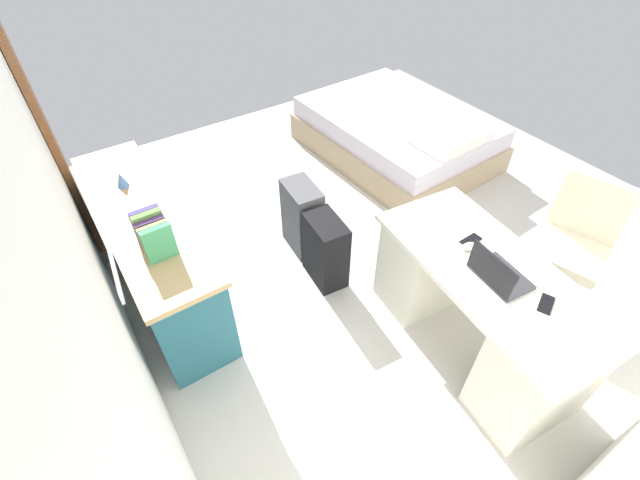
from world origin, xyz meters
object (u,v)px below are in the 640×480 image
object	(u,v)px
office_chair	(568,250)
bed	(397,134)
credenza	(153,252)
laptop	(497,274)
cell_phone_near_laptop	(546,304)
computer_mouse	(469,246)
suitcase_black	(325,250)
figurine_small	(121,180)
desk	(478,309)
cell_phone_by_mouse	(471,240)
suitcase_spare_grey	(302,218)

from	to	relation	value
office_chair	bed	xyz separation A→B (m)	(2.11, -0.29, -0.18)
bed	credenza	bearing A→B (deg)	99.53
laptop	cell_phone_near_laptop	world-z (taller)	laptop
laptop	computer_mouse	xyz separation A→B (m)	(0.25, -0.07, -0.03)
suitcase_black	cell_phone_near_laptop	world-z (taller)	cell_phone_near_laptop
cell_phone_near_laptop	figurine_small	world-z (taller)	figurine_small
figurine_small	credenza	bearing A→B (deg)	-179.73
desk	cell_phone_by_mouse	bearing A→B (deg)	-17.83
computer_mouse	cell_phone_by_mouse	size ratio (longest dim) A/B	0.74
desk	figurine_small	xyz separation A→B (m)	(1.96, 1.52, 0.42)
suitcase_spare_grey	cell_phone_by_mouse	world-z (taller)	cell_phone_by_mouse
bed	cell_phone_by_mouse	xyz separation A→B (m)	(-1.85, 1.11, 0.51)
computer_mouse	suitcase_spare_grey	bearing A→B (deg)	24.66
suitcase_spare_grey	figurine_small	bearing A→B (deg)	70.84
cell_phone_near_laptop	bed	bearing A→B (deg)	-48.74
credenza	suitcase_spare_grey	distance (m)	1.15
office_chair	suitcase_spare_grey	distance (m)	1.95
credenza	cell_phone_by_mouse	distance (m)	2.15
figurine_small	bed	bearing A→B (deg)	-87.29
office_chair	suitcase_black	bearing A→B (deg)	51.54
credenza	suitcase_black	distance (m)	1.24
bed	computer_mouse	distance (m)	2.28
bed	figurine_small	world-z (taller)	figurine_small
suitcase_black	cell_phone_near_laptop	size ratio (longest dim) A/B	4.14
bed	suitcase_black	bearing A→B (deg)	122.79
suitcase_black	computer_mouse	world-z (taller)	computer_mouse
cell_phone_near_laptop	figurine_small	distance (m)	2.76
bed	cell_phone_near_laptop	size ratio (longest dim) A/B	14.37
computer_mouse	cell_phone_by_mouse	world-z (taller)	computer_mouse
suitcase_spare_grey	computer_mouse	world-z (taller)	computer_mouse
cell_phone_near_laptop	figurine_small	size ratio (longest dim) A/B	1.24
laptop	cell_phone_by_mouse	bearing A→B (deg)	-24.01
figurine_small	computer_mouse	bearing A→B (deg)	-138.94
office_chair	suitcase_black	distance (m)	1.71
office_chair	suitcase_black	size ratio (longest dim) A/B	1.67
suitcase_spare_grey	laptop	xyz separation A→B (m)	(-1.49, -0.34, 0.49)
bed	cell_phone_near_laptop	world-z (taller)	cell_phone_near_laptop
cell_phone_by_mouse	cell_phone_near_laptop	bearing A→B (deg)	173.74
cell_phone_by_mouse	suitcase_black	bearing A→B (deg)	30.80
cell_phone_near_laptop	cell_phone_by_mouse	bearing A→B (deg)	-27.67
bed	cell_phone_near_laptop	bearing A→B (deg)	154.34
computer_mouse	figurine_small	world-z (taller)	figurine_small
desk	figurine_small	distance (m)	2.52
office_chair	credenza	world-z (taller)	office_chair
office_chair	suitcase_spare_grey	bearing A→B (deg)	41.58
office_chair	figurine_small	world-z (taller)	office_chair
office_chair	bed	distance (m)	2.13
credenza	suitcase_black	world-z (taller)	credenza
office_chair	cell_phone_near_laptop	world-z (taller)	office_chair
credenza	suitcase_black	xyz separation A→B (m)	(-0.59, -1.08, -0.10)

